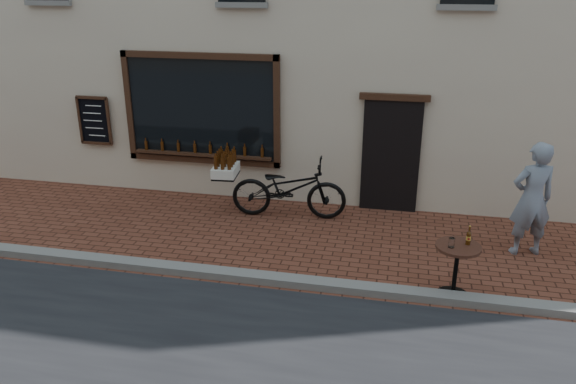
# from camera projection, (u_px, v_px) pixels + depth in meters

# --- Properties ---
(ground) EXTENTS (90.00, 90.00, 0.00)m
(ground) POSITION_uv_depth(u_px,v_px,m) (248.00, 287.00, 8.41)
(ground) COLOR #5B2C1D
(ground) RESTS_ON ground
(kerb) EXTENTS (90.00, 0.25, 0.12)m
(kerb) POSITION_uv_depth(u_px,v_px,m) (252.00, 277.00, 8.58)
(kerb) COLOR slate
(kerb) RESTS_ON ground
(cargo_bicycle) EXTENTS (2.57, 0.95, 1.23)m
(cargo_bicycle) POSITION_uv_depth(u_px,v_px,m) (286.00, 188.00, 10.67)
(cargo_bicycle) COLOR black
(cargo_bicycle) RESTS_ON ground
(bistro_table) EXTENTS (0.64, 0.64, 1.10)m
(bistro_table) POSITION_uv_depth(u_px,v_px,m) (457.00, 260.00, 7.96)
(bistro_table) COLOR black
(bistro_table) RESTS_ON ground
(pedestrian) EXTENTS (0.81, 0.64, 1.94)m
(pedestrian) POSITION_uv_depth(u_px,v_px,m) (532.00, 199.00, 9.10)
(pedestrian) COLOR gray
(pedestrian) RESTS_ON ground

